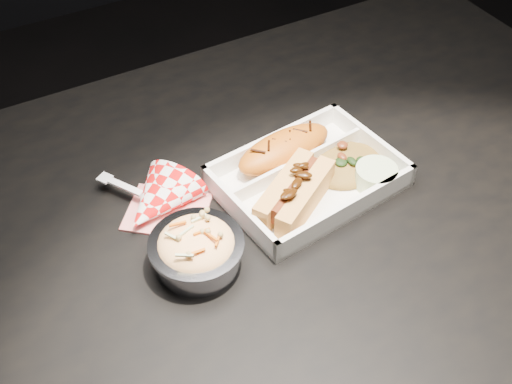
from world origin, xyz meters
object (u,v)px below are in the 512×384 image
Objects in this scene: dining_table at (292,233)px; foil_coleslaw_cup at (197,249)px; fried_pastry at (284,149)px; napkin_fork at (157,202)px; food_tray at (307,179)px; hotdog at (295,192)px.

dining_table is 9.84× the size of foil_coleslaw_cup.
napkin_fork is at bearing 179.39° from fried_pastry.
dining_table is 0.22m from foil_coleslaw_cup.
napkin_fork is (-0.01, 0.11, -0.01)m from foil_coleslaw_cup.
food_tray is 0.22m from napkin_fork.
foil_coleslaw_cup and napkin_fork have the same top height.
food_tray reaches higher than dining_table.
dining_table is 0.10m from food_tray.
napkin_fork reaches higher than food_tray.
foil_coleslaw_cup is at bearing -163.63° from dining_table.
dining_table is 4.45× the size of food_tray.
foil_coleslaw_cup is (-0.16, -0.02, -0.00)m from hotdog.
fried_pastry is (0.02, 0.06, 0.12)m from dining_table.
napkin_fork is at bearing 161.85° from dining_table.
foil_coleslaw_cup is at bearing -27.41° from napkin_fork.
hotdog is 0.88× the size of napkin_fork.
napkin_fork reaches higher than fried_pastry.
dining_table is 0.13m from hotdog.
fried_pastry is 0.22m from foil_coleslaw_cup.
hotdog is 0.16m from foil_coleslaw_cup.
foil_coleslaw_cup is (-0.20, -0.06, 0.02)m from food_tray.
hotdog is 0.19m from napkin_fork.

